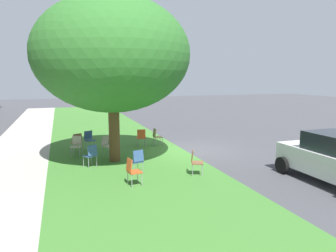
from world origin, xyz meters
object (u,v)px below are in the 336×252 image
Objects in this scene: chair_0 at (137,160)px; chair_3 at (157,136)px; chair_2 at (141,136)px; parked_car at (336,158)px; chair_8 at (77,141)px; chair_4 at (89,139)px; chair_5 at (76,144)px; street_tree at (112,55)px; chair_6 at (91,154)px; chair_7 at (107,144)px; chair_9 at (195,161)px; chair_1 at (132,170)px.

chair_0 and chair_3 have the same top height.
parked_car is at bearing -147.97° from chair_2.
chair_8 is (-0.17, 3.05, 0.00)m from chair_2.
chair_4 is 10.34m from parked_car.
parked_car is (-6.43, -7.67, 0.32)m from chair_5.
chair_3 is at bearing -48.59° from street_tree.
chair_4 is (0.29, 2.47, 0.00)m from chair_2.
chair_2 is at bearing -43.51° from chair_6.
chair_7 is (1.60, -0.84, 0.00)m from chair_6.
chair_0 and chair_5 have the same top height.
street_tree is 7.41× the size of chair_4.
chair_3 is at bearing -65.89° from chair_7.
chair_0 and chair_8 have the same top height.
chair_7 is (3.00, 0.62, 0.00)m from chair_0.
chair_6 is 4.00m from chair_9.
chair_2 is at bearing -37.11° from street_tree.
chair_0 is 3.85m from chair_5.
chair_1 is 5.59m from chair_2.
chair_0 and chair_2 have the same top height.
chair_9 is (0.36, -2.33, 0.00)m from chair_1.
chair_9 is at bearing -142.17° from chair_8.
chair_6 is 1.00× the size of chair_9.
chair_4 is 0.75m from chair_8.
chair_5 is at bearing 29.26° from chair_0.
chair_3 is 1.00× the size of chair_7.
chair_3 is at bearing -88.13° from chair_8.
chair_8 is at bearing 46.92° from parked_car.
chair_9 is (-2.78, -2.36, -3.74)m from street_tree.
chair_7 is at bearing 114.11° from chair_3.
chair_5 is (4.49, 1.47, 0.00)m from chair_1.
chair_5 is 1.00× the size of chair_7.
street_tree is 7.41× the size of chair_0.
chair_7 is 0.24× the size of parked_car.
street_tree is 7.41× the size of chair_3.
chair_7 is (0.99, 0.17, -3.74)m from street_tree.
chair_5 is at bearing 42.57° from chair_9.
chair_2 is 3.90m from chair_6.
chair_0 is 1.00× the size of chair_7.
street_tree is at bearing 50.81° from parked_car.
chair_4 is 1.64m from chair_7.
chair_4 is at bearing 30.84° from chair_9.
chair_1 is (-3.14, -0.03, -3.74)m from street_tree.
parked_car is (-7.58, -7.03, 0.32)m from chair_4.
chair_5 is 0.69m from chair_8.
chair_0 is at bearing -164.62° from chair_4.
chair_8 is at bearing 37.83° from chair_9.
chair_3 is 3.26m from chair_4.
chair_0 is 3.06m from chair_7.
chair_6 is (1.39, 1.46, 0.00)m from chair_0.
street_tree is 3.92m from chair_6.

